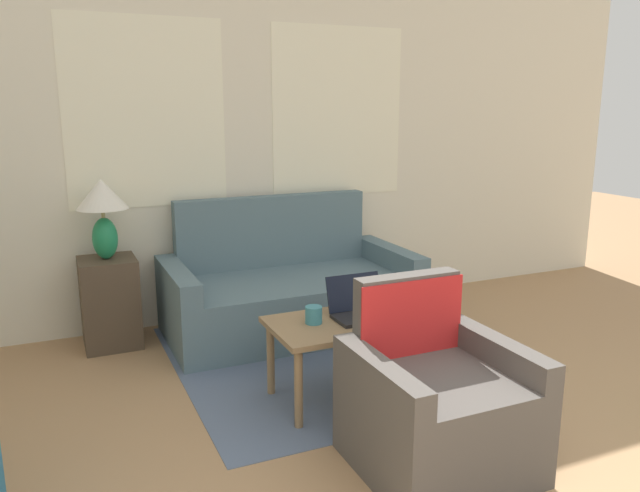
% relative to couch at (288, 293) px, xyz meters
% --- Properties ---
extents(wall_back, '(6.90, 0.06, 2.60)m').
position_rel_couch_xyz_m(wall_back, '(-0.04, 0.46, 1.04)').
color(wall_back, silver).
rests_on(wall_back, ground_plane).
extents(rug, '(1.75, 1.97, 0.01)m').
position_rel_couch_xyz_m(rug, '(-0.04, -0.63, -0.26)').
color(rug, slate).
rests_on(rug, ground_plane).
extents(couch, '(1.76, 0.90, 0.94)m').
position_rel_couch_xyz_m(couch, '(0.00, 0.00, 0.00)').
color(couch, slate).
rests_on(couch, ground_plane).
extents(armchair, '(0.72, 0.70, 0.83)m').
position_rel_couch_xyz_m(armchair, '(-0.03, -1.92, 0.00)').
color(armchair, '#514C47').
rests_on(armchair, ground_plane).
extents(side_table, '(0.37, 0.37, 0.61)m').
position_rel_couch_xyz_m(side_table, '(-1.22, 0.17, 0.04)').
color(side_table, '#4C3D2D').
rests_on(side_table, ground_plane).
extents(table_lamp, '(0.33, 0.33, 0.53)m').
position_rel_couch_xyz_m(table_lamp, '(-1.22, 0.17, 0.70)').
color(table_lamp, '#1E8451').
rests_on(table_lamp, side_table).
extents(coffee_table, '(0.97, 0.52, 0.45)m').
position_rel_couch_xyz_m(coffee_table, '(-0.04, -1.18, 0.13)').
color(coffee_table, '#8E704C').
rests_on(coffee_table, ground_plane).
extents(laptop, '(0.33, 0.26, 0.22)m').
position_rel_couch_xyz_m(laptop, '(-0.01, -1.15, 0.24)').
color(laptop, black).
rests_on(laptop, coffee_table).
extents(cup_navy, '(0.09, 0.09, 0.09)m').
position_rel_couch_xyz_m(cup_navy, '(-0.29, -1.15, 0.23)').
color(cup_navy, teal).
rests_on(cup_navy, coffee_table).
extents(snack_bowl, '(0.15, 0.15, 0.06)m').
position_rel_couch_xyz_m(snack_bowl, '(0.31, -1.25, 0.22)').
color(snack_bowl, '#191E4C').
rests_on(snack_bowl, coffee_table).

